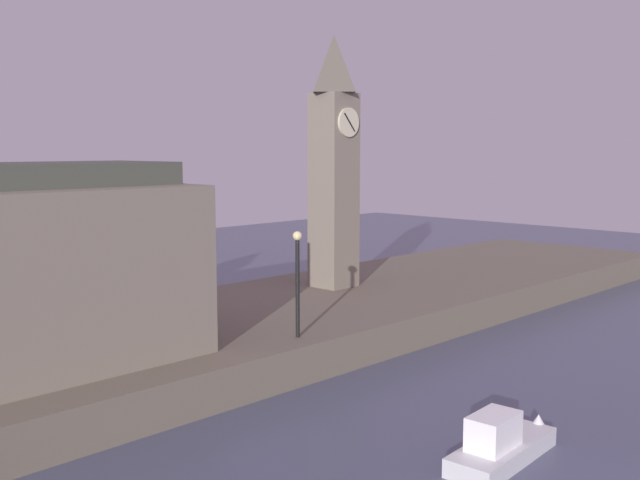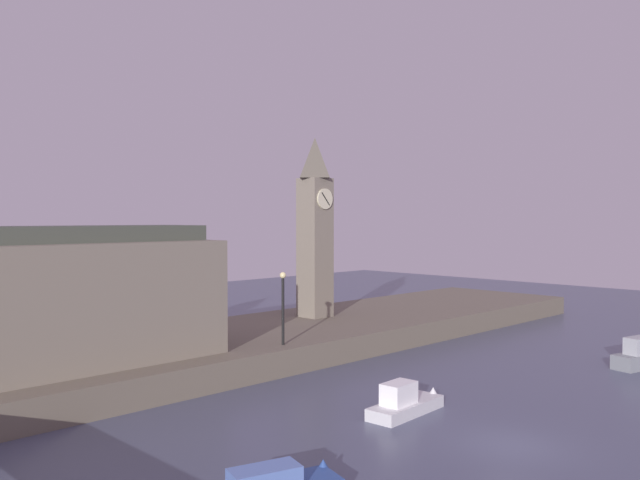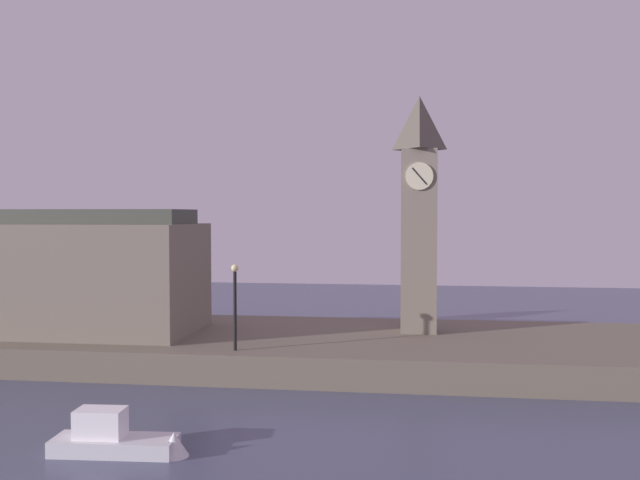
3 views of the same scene
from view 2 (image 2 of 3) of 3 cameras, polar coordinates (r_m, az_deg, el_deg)
name	(u,v)px [view 2 (image 2 of 3)]	position (r m, az deg, el deg)	size (l,w,h in m)	color
ground_plane	(511,446)	(27.00, 16.32, -16.86)	(120.00, 120.00, 0.00)	#474C66
far_embankment	(205,351)	(40.09, -9.97, -9.49)	(70.00, 12.00, 1.50)	#6B6051
clock_tower	(315,224)	(47.34, -0.44, 1.39)	(2.13, 2.18, 12.99)	slate
parliament_hall	(57,296)	(34.40, -21.94, -4.57)	(14.74, 6.97, 11.19)	slate
streetlamp	(283,300)	(37.01, -3.25, -5.23)	(0.36, 0.36, 4.12)	black
boat_ferry_white	(412,402)	(30.30, 7.99, -13.81)	(4.84, 1.65, 1.71)	silver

